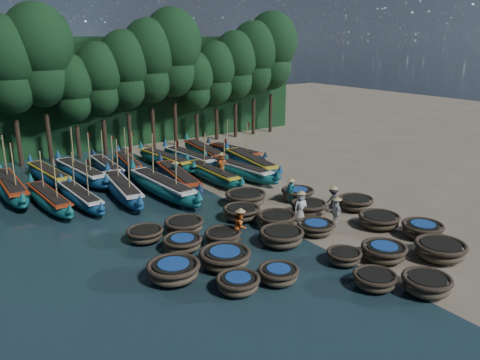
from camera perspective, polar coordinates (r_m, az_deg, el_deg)
ground at (r=26.84m, az=2.94°, el=-4.73°), size 120.00×120.00×0.00m
foliage_wall at (r=46.08m, az=-15.35°, el=10.27°), size 40.00×3.00×10.00m
coracle_2 at (r=20.44m, az=16.10°, el=-11.60°), size 1.84×1.84×0.65m
coracle_3 at (r=20.62m, az=21.79°, el=-11.68°), size 2.01×2.01×0.79m
coracle_4 at (r=23.82m, az=23.21°, el=-7.82°), size 2.85×2.85×0.85m
coracle_5 at (r=19.36m, az=-0.24°, el=-12.47°), size 2.08×2.08×0.70m
coracle_6 at (r=20.08m, az=4.72°, el=-11.38°), size 2.08×2.08×0.70m
coracle_7 at (r=22.08m, az=12.58°, el=-9.09°), size 1.88×1.88×0.64m
coracle_8 at (r=22.86m, az=17.14°, el=-8.35°), size 2.29×2.29×0.75m
coracle_9 at (r=26.01m, az=21.35°, el=-5.61°), size 2.43×2.43×0.77m
coracle_10 at (r=20.34m, az=-8.09°, el=-10.87°), size 2.81×2.81×0.82m
coracle_11 at (r=21.20m, az=-1.83°, el=-9.47°), size 2.65×2.65×0.83m
coracle_12 at (r=23.45m, az=5.09°, el=-6.88°), size 2.24×2.24×0.81m
coracle_13 at (r=24.99m, az=9.22°, el=-5.70°), size 2.38×2.38×0.65m
coracle_14 at (r=26.57m, az=16.59°, el=-4.71°), size 2.41×2.41×0.74m
coracle_15 at (r=22.97m, az=-7.02°, el=-7.63°), size 2.06×2.06×0.70m
coracle_16 at (r=23.45m, az=-2.09°, el=-6.93°), size 2.04×2.04×0.73m
coracle_17 at (r=25.54m, az=4.53°, el=-4.84°), size 2.39×2.39×0.78m
coracle_18 at (r=27.32m, az=8.37°, el=-3.40°), size 2.35×2.35×0.85m
coracle_19 at (r=28.84m, az=13.93°, el=-2.70°), size 2.24×2.24×0.79m
coracle_20 at (r=24.28m, az=-11.49°, el=-6.49°), size 2.07×2.07×0.69m
coracle_21 at (r=24.88m, az=-6.82°, el=-5.53°), size 2.24×2.24×0.78m
coracle_22 at (r=26.47m, az=0.19°, el=-3.98°), size 2.46×2.46×0.79m
coracle_23 at (r=28.73m, az=0.68°, el=-2.20°), size 2.53×2.53×0.84m
coracle_24 at (r=29.77m, az=7.05°, el=-1.69°), size 2.09×2.09×0.78m
long_boat_1 at (r=30.68m, az=-22.26°, el=-2.16°), size 1.89×7.74×3.30m
long_boat_2 at (r=30.49m, az=-18.91°, el=-1.96°), size 1.67×7.39×3.14m
long_boat_3 at (r=31.09m, az=-14.15°, el=-1.04°), size 2.42×8.43×3.60m
long_boat_4 at (r=30.86m, az=-9.45°, el=-0.78°), size 2.08×9.21×3.92m
long_boat_5 at (r=32.64m, az=-7.58°, el=0.24°), size 2.82×8.77×1.56m
long_boat_6 at (r=33.55m, az=-3.43°, el=0.71°), size 1.40×7.92×3.36m
long_boat_7 at (r=34.44m, az=-0.19°, el=1.23°), size 2.50×8.34×1.48m
long_boat_8 at (r=36.23m, az=1.29°, el=2.10°), size 2.82×9.09×1.61m
long_boat_9 at (r=33.82m, az=-26.20°, el=-0.79°), size 1.58×9.05×3.84m
long_boat_10 at (r=36.01m, az=-22.29°, el=0.58°), size 2.28×7.94×1.41m
long_boat_11 at (r=35.58m, az=-18.87°, el=0.86°), size 2.51×8.75×3.74m
long_boat_12 at (r=36.91m, az=-15.93°, el=1.54°), size 1.54×7.39×3.14m
long_boat_13 at (r=37.60m, az=-13.47°, el=2.01°), size 2.38×7.38×3.17m
long_boat_14 at (r=37.72m, az=-9.06°, el=2.41°), size 2.22×8.32×1.47m
long_boat_15 at (r=38.10m, az=-6.14°, el=2.67°), size 2.00×8.35×1.47m
long_boat_16 at (r=39.69m, az=-4.32°, el=3.37°), size 2.78×8.99×1.60m
long_boat_17 at (r=40.02m, az=-0.62°, el=3.39°), size 2.33×7.53×3.23m
fisherman_0 at (r=26.36m, az=7.43°, el=-3.15°), size 0.91×0.67×1.91m
fisherman_1 at (r=28.90m, az=6.20°, el=-1.28°), size 0.56×0.68×1.80m
fisherman_2 at (r=23.55m, az=0.07°, el=-5.53°), size 1.04×1.05×1.91m
fisherman_3 at (r=28.02m, az=11.29°, el=-2.32°), size 1.09×0.76×1.74m
fisherman_4 at (r=25.94m, az=11.66°, el=-3.77°), size 0.59×1.02×1.83m
fisherman_5 at (r=32.95m, az=-7.87°, el=0.84°), size 0.94×1.58×1.82m
fisherman_6 at (r=34.68m, az=-2.25°, el=1.93°), size 1.00×0.96×1.92m
tree_3 at (r=40.22m, az=-26.46°, el=12.53°), size 4.92×4.92×11.60m
tree_4 at (r=40.61m, az=-23.31°, el=13.90°), size 5.34×5.34×12.58m
tree_5 at (r=41.32m, az=-19.72°, el=10.54°), size 3.68×3.68×8.68m
tree_6 at (r=41.93m, az=-16.74°, el=11.82°), size 4.09×4.09×9.65m
tree_7 at (r=42.65m, az=-13.82°, el=13.03°), size 4.51×4.51×10.63m
tree_8 at (r=43.50m, az=-10.98°, el=14.16°), size 4.92×4.92×11.60m
tree_9 at (r=44.46m, az=-8.24°, el=15.22°), size 5.34×5.34×12.58m
tree_10 at (r=45.70m, az=-5.46°, el=11.96°), size 3.68×3.68×8.68m
tree_11 at (r=46.81m, az=-2.97°, el=12.96°), size 4.09×4.09×9.65m
tree_12 at (r=48.02m, az=-0.58°, el=13.89°), size 4.51×4.51×10.63m
tree_13 at (r=49.31m, az=1.71°, el=14.75°), size 4.92×4.92×11.60m
tree_14 at (r=50.69m, az=3.89°, el=15.55°), size 5.34×5.34×12.58m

